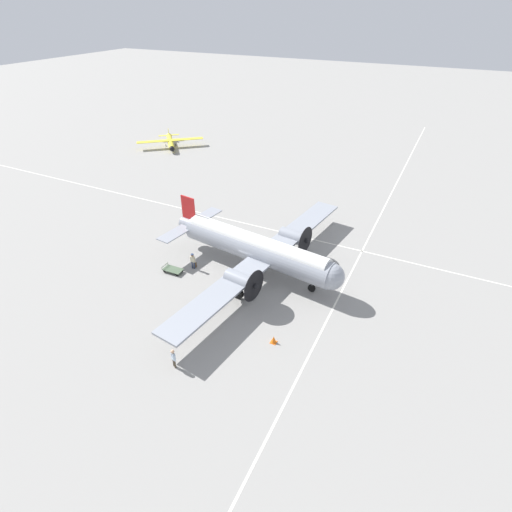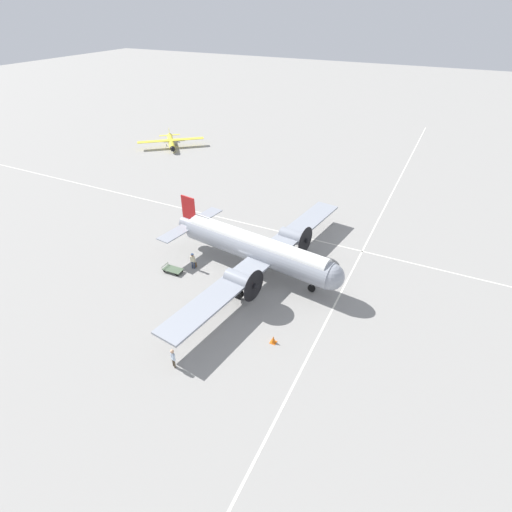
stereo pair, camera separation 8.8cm
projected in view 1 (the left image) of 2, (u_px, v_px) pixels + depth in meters
ground_plane at (256, 270)px, 38.30m from camera, size 300.00×300.00×0.00m
apron_line_eastwest at (340, 294)px, 35.20m from camera, size 120.00×0.16×0.01m
apron_line_northsouth at (287, 233)px, 44.21m from camera, size 0.16×120.00×0.01m
airliner_main at (259, 249)px, 36.79m from camera, size 26.15×17.96×5.51m
crew_foreground at (173, 357)px, 27.68m from camera, size 0.33×0.51×1.65m
passenger_boarding at (193, 260)px, 37.91m from camera, size 0.30×0.56×1.65m
suitcase_near_door at (195, 265)px, 38.50m from camera, size 0.37×0.14×0.55m
baggage_cart at (173, 270)px, 37.84m from camera, size 1.04×1.89×0.56m
light_aircraft_distant at (170, 142)px, 69.34m from camera, size 8.66×9.38×2.15m
traffic_cone at (274, 340)px, 30.07m from camera, size 0.47×0.47×0.62m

